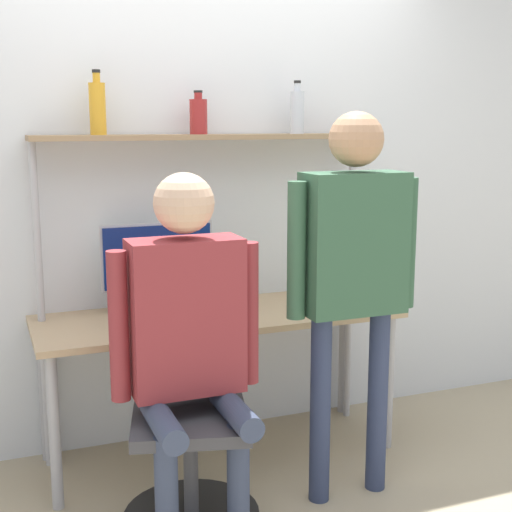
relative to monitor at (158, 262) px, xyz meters
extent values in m
plane|color=tan|center=(0.26, -0.47, -0.97)|extent=(12.00, 12.00, 0.00)
cube|color=silver|center=(0.26, 0.19, 0.38)|extent=(8.00, 0.06, 2.70)
cube|color=tan|center=(0.26, -0.14, -0.26)|extent=(1.76, 0.61, 0.03)
cylinder|color=#A5A5AA|center=(-0.56, -0.39, -0.63)|extent=(0.05, 0.05, 0.70)
cylinder|color=#A5A5AA|center=(1.08, -0.39, -0.63)|extent=(0.05, 0.05, 0.70)
cylinder|color=#A5A5AA|center=(-0.56, 0.10, -0.63)|extent=(0.05, 0.05, 0.70)
cylinder|color=#A5A5AA|center=(1.08, 0.10, -0.63)|extent=(0.05, 0.05, 0.70)
cube|color=#997A56|center=(0.26, 0.04, 0.60)|extent=(1.67, 0.23, 0.02)
cylinder|color=#B2B2B7|center=(-0.55, 0.04, -0.18)|extent=(0.04, 0.04, 1.59)
cylinder|color=#B2B2B7|center=(1.08, 0.04, -0.18)|extent=(0.04, 0.04, 1.59)
cylinder|color=#B7B7BC|center=(0.00, 0.00, -0.24)|extent=(0.20, 0.20, 0.01)
cylinder|color=#B7B7BC|center=(0.00, 0.00, -0.18)|extent=(0.06, 0.06, 0.12)
cube|color=#B7B7BC|center=(0.00, 0.00, 0.03)|extent=(0.55, 0.01, 0.32)
cube|color=navy|center=(0.00, 0.00, 0.03)|extent=(0.53, 0.02, 0.30)
cube|color=#BCBCC1|center=(0.01, -0.28, -0.24)|extent=(0.33, 0.23, 0.01)
cube|color=black|center=(0.01, -0.30, -0.24)|extent=(0.28, 0.13, 0.00)
cube|color=#BCBCC1|center=(0.01, -0.21, -0.13)|extent=(0.33, 0.10, 0.21)
cube|color=#194C8C|center=(0.01, -0.22, -0.14)|extent=(0.29, 0.09, 0.18)
cube|color=black|center=(0.30, -0.28, -0.24)|extent=(0.07, 0.15, 0.01)
cube|color=black|center=(0.30, -0.28, -0.24)|extent=(0.06, 0.13, 0.00)
cylinder|color=#4C4C51|center=(-0.06, -0.73, -0.73)|extent=(0.06, 0.06, 0.38)
cube|color=#3F3F44|center=(-0.06, -0.73, -0.51)|extent=(0.56, 0.56, 0.05)
cube|color=#3F3F44|center=(0.00, -0.53, -0.26)|extent=(0.41, 0.14, 0.45)
cylinder|color=#38425B|center=(-0.20, -0.90, -0.73)|extent=(0.09, 0.09, 0.49)
cylinder|color=#38425B|center=(0.09, -0.90, -0.73)|extent=(0.09, 0.09, 0.49)
cylinder|color=#38425B|center=(-0.20, -0.87, -0.44)|extent=(0.10, 0.38, 0.10)
cylinder|color=#38425B|center=(0.09, -0.87, -0.44)|extent=(0.10, 0.38, 0.10)
cube|color=maroon|center=(-0.06, -0.70, -0.09)|extent=(0.44, 0.20, 0.62)
cylinder|color=maroon|center=(-0.32, -0.70, -0.10)|extent=(0.08, 0.08, 0.59)
cylinder|color=maroon|center=(0.21, -0.70, -0.10)|extent=(0.08, 0.08, 0.59)
sphere|color=#D8AD8C|center=(-0.06, -0.70, 0.36)|extent=(0.24, 0.24, 0.24)
cylinder|color=#2D3856|center=(0.53, -0.73, -0.55)|extent=(0.09, 0.09, 0.84)
cylinder|color=#2D3856|center=(0.81, -0.73, -0.55)|extent=(0.09, 0.09, 0.84)
cube|color=#33593F|center=(0.67, -0.73, 0.17)|extent=(0.44, 0.20, 0.60)
cylinder|color=#33593F|center=(0.41, -0.73, 0.15)|extent=(0.08, 0.08, 0.57)
cylinder|color=#33593F|center=(0.93, -0.73, 0.15)|extent=(0.08, 0.08, 0.57)
sphere|color=tan|center=(0.67, -0.73, 0.60)|extent=(0.23, 0.23, 0.23)
cylinder|color=silver|center=(0.75, 0.04, 0.72)|extent=(0.07, 0.07, 0.21)
cylinder|color=silver|center=(0.75, 0.04, 0.84)|extent=(0.03, 0.03, 0.04)
cylinder|color=black|center=(0.75, 0.04, 0.87)|extent=(0.04, 0.04, 0.01)
cylinder|color=gold|center=(-0.25, 0.04, 0.73)|extent=(0.08, 0.08, 0.24)
cylinder|color=gold|center=(-0.25, 0.04, 0.87)|extent=(0.03, 0.03, 0.04)
cylinder|color=black|center=(-0.25, 0.04, 0.90)|extent=(0.04, 0.04, 0.01)
cylinder|color=maroon|center=(0.23, 0.04, 0.69)|extent=(0.09, 0.09, 0.17)
cylinder|color=maroon|center=(0.23, 0.04, 0.79)|extent=(0.04, 0.04, 0.03)
cylinder|color=black|center=(0.23, 0.04, 0.81)|extent=(0.04, 0.04, 0.01)
camera|label=1|loc=(-0.79, -3.34, 0.67)|focal=50.00mm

